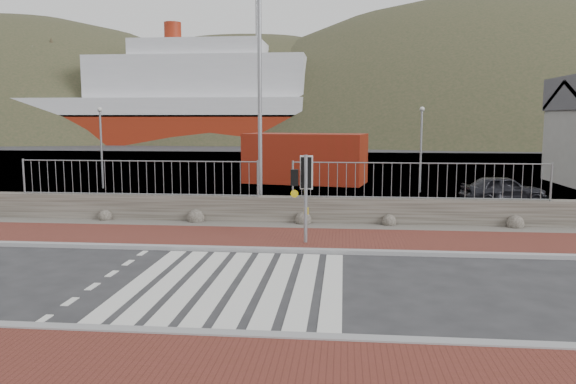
# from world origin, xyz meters

# --- Properties ---
(ground) EXTENTS (220.00, 220.00, 0.00)m
(ground) POSITION_xyz_m (0.00, 0.00, 0.00)
(ground) COLOR #28282B
(ground) RESTS_ON ground
(sidewalk_far) EXTENTS (40.00, 3.00, 0.08)m
(sidewalk_far) POSITION_xyz_m (0.00, 4.50, 0.04)
(sidewalk_far) COLOR maroon
(sidewalk_far) RESTS_ON ground
(kerb_near) EXTENTS (40.00, 0.25, 0.12)m
(kerb_near) POSITION_xyz_m (0.00, -3.00, 0.05)
(kerb_near) COLOR gray
(kerb_near) RESTS_ON ground
(kerb_far) EXTENTS (40.00, 0.25, 0.12)m
(kerb_far) POSITION_xyz_m (0.00, 3.00, 0.05)
(kerb_far) COLOR gray
(kerb_far) RESTS_ON ground
(zebra_crossing) EXTENTS (4.62, 5.60, 0.01)m
(zebra_crossing) POSITION_xyz_m (-0.00, 0.00, 0.01)
(zebra_crossing) COLOR silver
(zebra_crossing) RESTS_ON ground
(gravel_strip) EXTENTS (40.00, 1.50, 0.06)m
(gravel_strip) POSITION_xyz_m (0.00, 6.50, 0.03)
(gravel_strip) COLOR #59544C
(gravel_strip) RESTS_ON ground
(stone_wall) EXTENTS (40.00, 0.60, 0.90)m
(stone_wall) POSITION_xyz_m (0.00, 7.30, 0.45)
(stone_wall) COLOR #464239
(stone_wall) RESTS_ON ground
(railing) EXTENTS (18.07, 0.07, 1.22)m
(railing) POSITION_xyz_m (0.00, 7.15, 1.82)
(railing) COLOR gray
(railing) RESTS_ON stone_wall
(quay) EXTENTS (120.00, 40.00, 0.50)m
(quay) POSITION_xyz_m (0.00, 27.90, 0.00)
(quay) COLOR #4C4C4F
(quay) RESTS_ON ground
(water) EXTENTS (220.00, 50.00, 0.05)m
(water) POSITION_xyz_m (0.00, 62.90, 0.00)
(water) COLOR #3F4C54
(water) RESTS_ON ground
(ferry) EXTENTS (50.00, 16.00, 20.00)m
(ferry) POSITION_xyz_m (-24.65, 67.90, 5.36)
(ferry) COLOR maroon
(ferry) RESTS_ON ground
(hills_backdrop) EXTENTS (254.00, 90.00, 100.00)m
(hills_backdrop) POSITION_xyz_m (6.74, 87.90, -23.05)
(hills_backdrop) COLOR #2D351F
(hills_backdrop) RESTS_ON ground
(traffic_signal_far) EXTENTS (0.61, 0.24, 2.56)m
(traffic_signal_far) POSITION_xyz_m (1.22, 3.94, 1.85)
(traffic_signal_far) COLOR gray
(traffic_signal_far) RESTS_ON ground
(streetlight) EXTENTS (1.78, 0.41, 8.39)m
(streetlight) POSITION_xyz_m (-0.51, 8.12, 4.72)
(streetlight) COLOR gray
(streetlight) RESTS_ON ground
(shipping_container) EXTENTS (6.96, 3.99, 2.73)m
(shipping_container) POSITION_xyz_m (0.18, 19.34, 1.36)
(shipping_container) COLOR maroon
(shipping_container) RESTS_ON ground
(car_a) EXTENTS (3.65, 1.96, 1.18)m
(car_a) POSITION_xyz_m (9.02, 12.63, 0.59)
(car_a) COLOR black
(car_a) RESTS_ON ground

